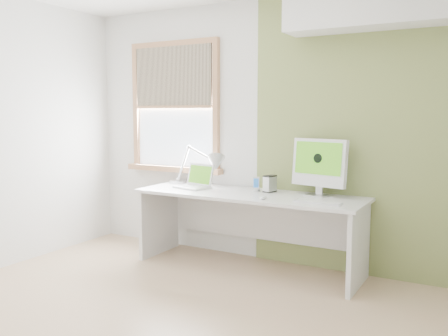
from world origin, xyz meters
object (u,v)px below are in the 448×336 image
Objects in this scene: desk_lamp at (208,165)px; laptop at (196,182)px; desk at (251,212)px; external_drive at (270,184)px; imac at (319,164)px.

laptop is at bearing -123.06° from desk_lamp.
external_drive is at bearing 35.39° from desk.
desk is 5.68× the size of laptop.
desk_lamp is at bearing 168.25° from desk.
desk is at bearing -11.75° from desk_lamp.
desk_lamp is 1.89× the size of laptop.
imac reaches higher than desk.
desk is 0.68m from laptop.
laptop is 2.39× the size of external_drive.
desk is 13.59× the size of external_drive.
external_drive is at bearing 8.20° from laptop.
desk_lamp reaches higher than desk.
laptop is 0.78m from external_drive.
desk_lamp is 4.52× the size of external_drive.
desk_lamp is 1.17m from imac.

